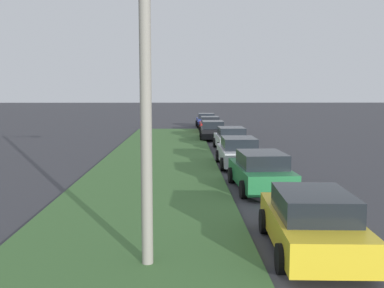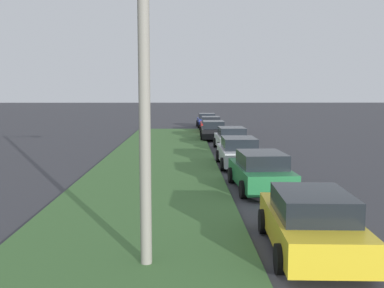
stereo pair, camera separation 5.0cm
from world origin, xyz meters
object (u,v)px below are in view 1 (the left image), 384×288
at_px(parked_car_yellow, 312,222).
at_px(parked_car_green, 261,171).
at_px(parked_car_white, 231,139).
at_px(parked_car_blue, 206,121).
at_px(streetlight, 163,59).
at_px(parked_car_silver, 238,152).
at_px(parked_car_red, 210,125).
at_px(parked_car_black, 213,130).

relative_size(parked_car_yellow, parked_car_green, 1.00).
height_order(parked_car_white, parked_car_blue, same).
height_order(parked_car_yellow, streetlight, streetlight).
distance_m(parked_car_white, parked_car_blue, 18.43).
xyz_separation_m(parked_car_silver, parked_car_red, (18.89, 0.31, 0.00)).
distance_m(parked_car_white, parked_car_black, 6.26).
bearing_deg(parked_car_white, parked_car_yellow, 178.30).
height_order(parked_car_yellow, parked_car_red, same).
bearing_deg(parked_car_black, parked_car_yellow, -177.14).
xyz_separation_m(parked_car_yellow, parked_car_black, (24.75, 0.67, 0.00)).
height_order(parked_car_green, parked_car_black, same).
bearing_deg(parked_car_green, parked_car_silver, -1.02).
bearing_deg(parked_car_green, parked_car_white, -3.47).
bearing_deg(parked_car_red, parked_car_silver, -178.64).
bearing_deg(parked_car_green, parked_car_yellow, 177.37).
bearing_deg(streetlight, parked_car_red, -5.14).
bearing_deg(streetlight, parked_car_green, -24.11).
relative_size(parked_car_silver, parked_car_black, 0.99).
bearing_deg(parked_car_red, parked_car_yellow, -178.63).
xyz_separation_m(parked_car_blue, streetlight, (-37.78, 2.80, 3.67)).
relative_size(parked_car_yellow, parked_car_silver, 1.01).
bearing_deg(parked_car_black, parked_car_red, -0.08).
bearing_deg(parked_car_blue, parked_car_black, 178.28).
xyz_separation_m(parked_car_black, parked_car_blue, (12.20, -0.09, 0.00)).
bearing_deg(parked_car_white, parked_car_silver, 175.90).
bearing_deg(parked_car_white, parked_car_red, 1.38).
relative_size(parked_car_yellow, parked_car_white, 1.01).
relative_size(parked_car_green, parked_car_blue, 1.01).
height_order(parked_car_white, streetlight, streetlight).
relative_size(parked_car_black, parked_car_red, 1.01).
relative_size(parked_car_white, parked_car_red, 1.01).
relative_size(parked_car_green, parked_car_red, 1.02).
distance_m(parked_car_silver, parked_car_white, 6.40).
xyz_separation_m(parked_car_green, parked_car_silver, (5.48, 0.18, 0.00)).
distance_m(parked_car_yellow, parked_car_black, 24.75).
height_order(parked_car_silver, parked_car_red, same).
bearing_deg(parked_car_black, parked_car_silver, -176.59).
bearing_deg(parked_car_black, streetlight, 175.25).
relative_size(parked_car_red, streetlight, 0.58).
xyz_separation_m(parked_car_green, parked_car_red, (24.37, 0.49, 0.00)).
xyz_separation_m(parked_car_yellow, parked_car_blue, (36.95, 0.58, 0.00)).
relative_size(parked_car_silver, streetlight, 0.58).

